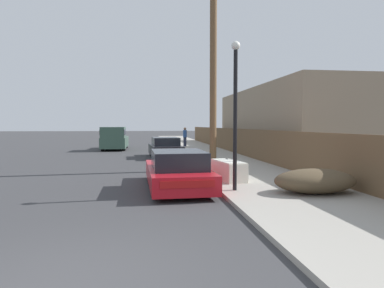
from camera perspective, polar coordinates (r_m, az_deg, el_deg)
name	(u,v)px	position (r m, az deg, el deg)	size (l,w,h in m)	color
sidewalk_curb	(198,149)	(28.31, 1.00, -0.86)	(4.20, 63.00, 0.12)	#9E998E
discarded_fridge	(228,170)	(12.29, 6.04, -4.38)	(0.98, 1.92, 0.71)	silver
parked_sports_car_red	(177,171)	(11.23, -2.46, -4.51)	(2.02, 4.77, 1.26)	red
car_parked_mid	(165,148)	(21.91, -4.50, -0.65)	(2.08, 4.34, 1.28)	black
pickup_truck	(114,139)	(29.01, -12.79, 0.90)	(1.96, 5.37, 1.90)	#385647
utility_pole	(213,64)	(15.86, 3.56, 13.17)	(1.80, 0.31, 9.20)	brown
street_lamp	(235,104)	(10.28, 7.23, 6.64)	(0.26, 0.26, 4.42)	black
brush_pile	(315,181)	(10.52, 19.80, -5.80)	(2.40, 1.50, 0.70)	brown
wooden_fence	(233,140)	(24.68, 6.92, 0.62)	(0.08, 38.16, 1.69)	brown
building_right_house	(290,122)	(25.23, 15.94, 3.59)	(6.00, 16.48, 4.59)	gray
pedestrian	(185,137)	(31.10, -1.18, 1.25)	(0.34, 0.34, 1.72)	#282D42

